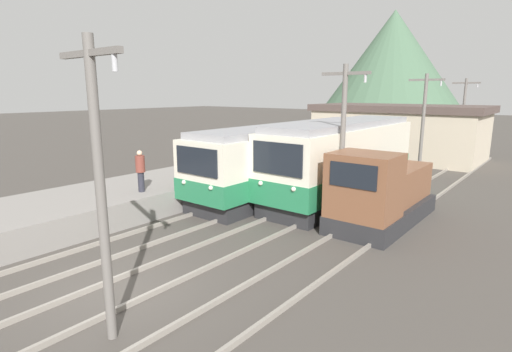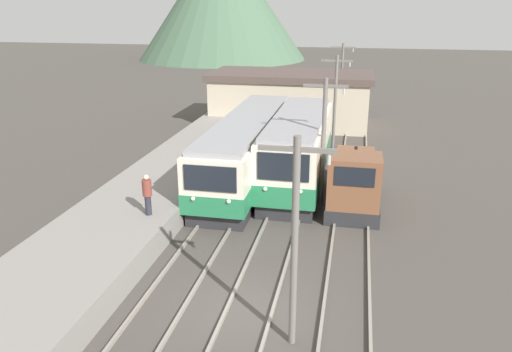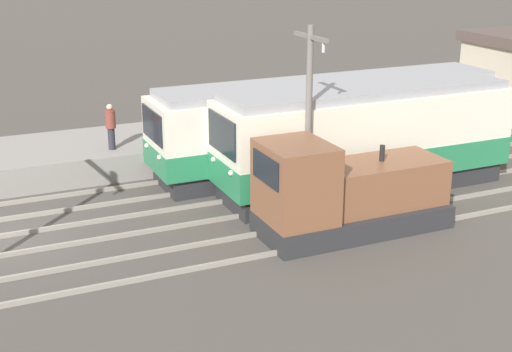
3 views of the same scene
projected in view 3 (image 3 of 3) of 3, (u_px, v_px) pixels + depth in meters
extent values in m
plane|color=#47423D|center=(5.00, 244.00, 20.99)|extent=(200.00, 200.00, 0.00)
cube|color=gray|center=(3.00, 236.00, 21.42)|extent=(0.10, 60.00, 0.14)
cube|color=gray|center=(8.00, 254.00, 20.17)|extent=(0.10, 60.00, 0.14)
cube|color=gray|center=(14.00, 277.00, 18.82)|extent=(0.10, 60.00, 0.14)
cube|color=gray|center=(21.00, 302.00, 17.58)|extent=(0.10, 60.00, 0.14)
cube|color=#28282B|center=(330.00, 158.00, 27.92)|extent=(2.58, 13.55, 0.70)
cube|color=silver|center=(331.00, 118.00, 27.41)|extent=(2.80, 14.12, 2.48)
cube|color=#267A4C|center=(330.00, 138.00, 27.67)|extent=(2.84, 14.16, 0.89)
cube|color=black|center=(152.00, 125.00, 24.52)|extent=(2.24, 0.06, 1.09)
sphere|color=silver|center=(147.00, 146.00, 25.48)|extent=(0.18, 0.18, 0.18)
sphere|color=silver|center=(159.00, 157.00, 24.15)|extent=(0.18, 0.18, 0.18)
cube|color=#939399|center=(332.00, 83.00, 26.97)|extent=(2.46, 13.55, 0.28)
cube|color=#28282B|center=(362.00, 180.00, 25.41)|extent=(2.58, 10.23, 0.70)
cube|color=silver|center=(365.00, 133.00, 24.85)|extent=(2.80, 10.66, 2.77)
cube|color=#267A4C|center=(364.00, 157.00, 25.14)|extent=(2.84, 10.70, 1.00)
cube|color=black|center=(222.00, 134.00, 22.60)|extent=(2.24, 0.06, 1.22)
sphere|color=silver|center=(213.00, 159.00, 23.60)|extent=(0.18, 0.18, 0.18)
sphere|color=silver|center=(231.00, 173.00, 22.27)|extent=(0.18, 0.18, 0.18)
cube|color=#939399|center=(367.00, 90.00, 24.36)|extent=(2.46, 10.23, 0.28)
cube|color=#28282B|center=(353.00, 219.00, 21.95)|extent=(2.40, 5.90, 0.70)
cube|color=brown|center=(296.00, 182.00, 20.69)|extent=(2.28, 1.89, 2.30)
cube|color=black|center=(266.00, 169.00, 20.16)|extent=(1.68, 0.04, 0.83)
cube|color=brown|center=(380.00, 183.00, 21.98)|extent=(1.92, 3.91, 1.40)
cylinder|color=black|center=(382.00, 153.00, 21.67)|extent=(0.16, 0.16, 0.50)
cylinder|color=slate|center=(308.00, 125.00, 22.06)|extent=(0.20, 0.20, 6.12)
cube|color=slate|center=(311.00, 37.00, 21.18)|extent=(2.00, 0.12, 0.12)
cylinder|color=#B2B2B7|center=(324.00, 47.00, 20.56)|extent=(0.10, 0.10, 0.30)
cylinder|color=#282833|center=(112.00, 139.00, 26.54)|extent=(0.26, 0.26, 0.83)
cylinder|color=brown|center=(110.00, 119.00, 26.30)|extent=(0.38, 0.38, 0.68)
sphere|color=beige|center=(109.00, 107.00, 26.15)|extent=(0.22, 0.22, 0.22)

